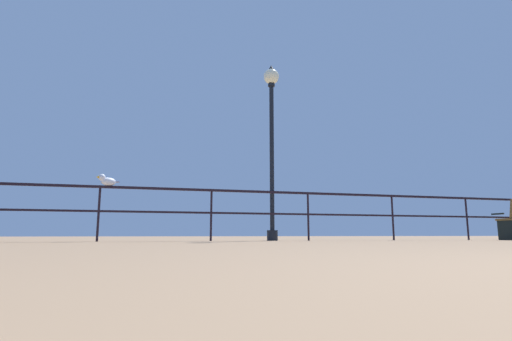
{
  "coord_description": "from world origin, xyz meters",
  "views": [
    {
      "loc": [
        -2.46,
        0.36,
        0.13
      ],
      "look_at": [
        -0.27,
        7.82,
        1.39
      ],
      "focal_mm": 27.73,
      "sensor_mm": 36.0,
      "label": 1
    }
  ],
  "objects": [
    {
      "name": "seagull_on_rail",
      "position": [
        -3.08,
        8.31,
        1.14
      ],
      "size": [
        0.43,
        0.28,
        0.21
      ],
      "color": "white",
      "rests_on": "pier_railing"
    },
    {
      "name": "pier_railing",
      "position": [
        0.0,
        8.32,
        0.78
      ],
      "size": [
        23.48,
        0.05,
        1.05
      ],
      "color": "black",
      "rests_on": "ground_plane"
    },
    {
      "name": "lamppost_center",
      "position": [
        0.3,
        8.49,
        2.59
      ],
      "size": [
        0.35,
        0.35,
        3.98
      ],
      "color": "black",
      "rests_on": "ground_plane"
    }
  ]
}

